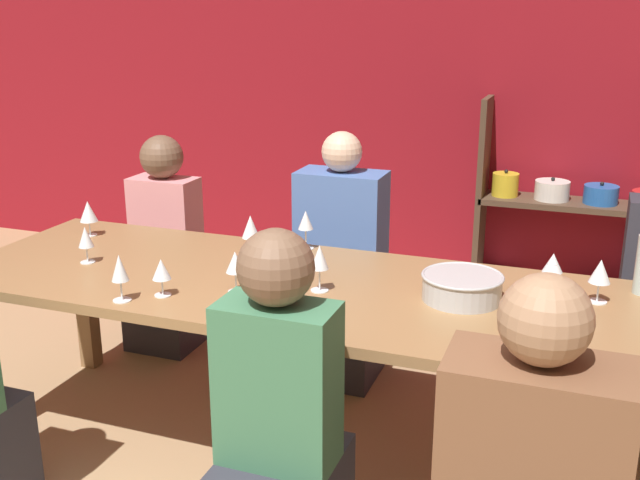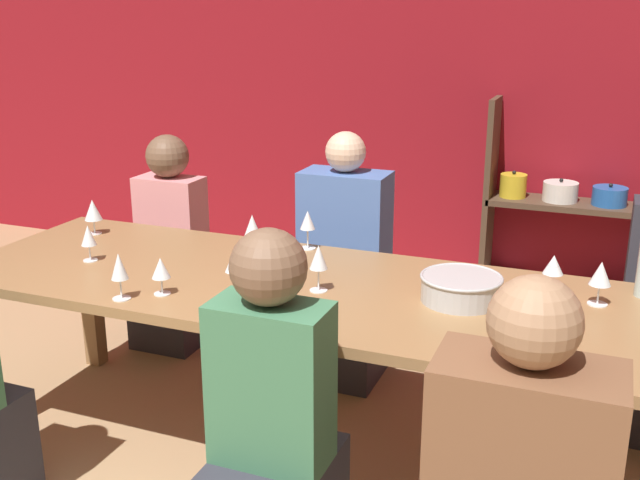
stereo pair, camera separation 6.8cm
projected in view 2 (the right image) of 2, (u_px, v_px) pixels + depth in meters
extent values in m
cube|color=maroon|center=(433.00, 79.00, 4.80)|extent=(8.80, 0.06, 2.70)
cube|color=#4C3828|center=(489.00, 200.00, 4.68)|extent=(0.04, 0.30, 1.27)
cube|color=#4C3828|center=(573.00, 305.00, 4.66)|extent=(1.12, 0.30, 0.04)
cylinder|color=silver|center=(505.00, 284.00, 4.79)|extent=(0.23, 0.23, 0.12)
sphere|color=black|center=(506.00, 274.00, 4.77)|extent=(0.02, 0.02, 0.02)
cylinder|color=black|center=(598.00, 296.00, 4.59)|extent=(0.16, 0.16, 0.11)
sphere|color=black|center=(599.00, 286.00, 4.57)|extent=(0.02, 0.02, 0.02)
cube|color=#4C3828|center=(583.00, 206.00, 4.47)|extent=(1.12, 0.30, 0.04)
cylinder|color=gold|center=(513.00, 186.00, 4.60)|extent=(0.16, 0.16, 0.14)
sphere|color=black|center=(514.00, 172.00, 4.57)|extent=(0.02, 0.02, 0.02)
cylinder|color=silver|center=(560.00, 192.00, 4.50)|extent=(0.21, 0.21, 0.11)
sphere|color=black|center=(561.00, 180.00, 4.48)|extent=(0.02, 0.02, 0.02)
cylinder|color=#235BAD|center=(610.00, 196.00, 4.40)|extent=(0.20, 0.20, 0.11)
sphere|color=black|center=(611.00, 185.00, 4.38)|extent=(0.02, 0.02, 0.02)
cube|color=olive|center=(310.00, 289.00, 2.88)|extent=(2.92, 0.96, 0.04)
cube|color=olive|center=(91.00, 298.00, 3.83)|extent=(0.08, 0.08, 0.73)
cylinder|color=#B7BABC|center=(461.00, 289.00, 2.70)|extent=(0.29, 0.29, 0.09)
torus|color=#B7BABC|center=(462.00, 277.00, 2.68)|extent=(0.30, 0.30, 0.01)
cylinder|color=white|center=(308.00, 248.00, 3.30)|extent=(0.07, 0.07, 0.00)
cylinder|color=white|center=(308.00, 238.00, 3.29)|extent=(0.01, 0.01, 0.09)
cone|color=white|center=(308.00, 220.00, 3.27)|extent=(0.07, 0.07, 0.08)
cylinder|color=beige|center=(308.00, 224.00, 3.27)|extent=(0.04, 0.04, 0.03)
cylinder|color=white|center=(551.00, 292.00, 2.79)|extent=(0.06, 0.06, 0.00)
cylinder|color=white|center=(552.00, 283.00, 2.77)|extent=(0.01, 0.01, 0.07)
cone|color=white|center=(554.00, 264.00, 2.75)|extent=(0.08, 0.08, 0.07)
cylinder|color=maroon|center=(553.00, 269.00, 2.76)|extent=(0.04, 0.04, 0.03)
cylinder|color=white|center=(91.00, 260.00, 3.14)|extent=(0.06, 0.06, 0.00)
cylinder|color=white|center=(90.00, 252.00, 3.13)|extent=(0.01, 0.01, 0.07)
cone|color=white|center=(88.00, 235.00, 3.11)|extent=(0.06, 0.06, 0.09)
cylinder|color=white|center=(122.00, 298.00, 2.73)|extent=(0.07, 0.07, 0.00)
cylinder|color=white|center=(121.00, 288.00, 2.72)|extent=(0.01, 0.01, 0.07)
cone|color=white|center=(119.00, 266.00, 2.69)|extent=(0.06, 0.06, 0.10)
cylinder|color=maroon|center=(120.00, 273.00, 2.70)|extent=(0.03, 0.03, 0.04)
cylinder|color=white|center=(319.00, 290.00, 2.81)|extent=(0.07, 0.07, 0.00)
cylinder|color=white|center=(319.00, 279.00, 2.79)|extent=(0.01, 0.01, 0.08)
cone|color=white|center=(319.00, 257.00, 2.77)|extent=(0.07, 0.07, 0.09)
cylinder|color=white|center=(162.00, 294.00, 2.77)|extent=(0.06, 0.06, 0.00)
cylinder|color=white|center=(162.00, 285.00, 2.76)|extent=(0.01, 0.01, 0.06)
cone|color=white|center=(161.00, 268.00, 2.74)|extent=(0.07, 0.07, 0.08)
cylinder|color=white|center=(253.00, 252.00, 3.25)|extent=(0.06, 0.06, 0.00)
cylinder|color=white|center=(253.00, 245.00, 3.24)|extent=(0.01, 0.01, 0.07)
cone|color=white|center=(252.00, 226.00, 3.21)|extent=(0.08, 0.08, 0.10)
cylinder|color=beige|center=(252.00, 232.00, 3.22)|extent=(0.04, 0.04, 0.04)
cylinder|color=white|center=(95.00, 233.00, 3.52)|extent=(0.06, 0.06, 0.00)
cylinder|color=white|center=(94.00, 226.00, 3.51)|extent=(0.01, 0.01, 0.06)
cone|color=white|center=(93.00, 210.00, 3.49)|extent=(0.08, 0.08, 0.10)
cylinder|color=maroon|center=(93.00, 215.00, 3.50)|extent=(0.05, 0.05, 0.04)
cylinder|color=white|center=(235.00, 291.00, 2.80)|extent=(0.06, 0.06, 0.00)
cylinder|color=white|center=(235.00, 281.00, 2.79)|extent=(0.01, 0.01, 0.07)
cone|color=white|center=(234.00, 261.00, 2.77)|extent=(0.07, 0.07, 0.08)
cylinder|color=white|center=(597.00, 304.00, 2.68)|extent=(0.07, 0.07, 0.00)
cylinder|color=white|center=(598.00, 294.00, 2.67)|extent=(0.01, 0.01, 0.07)
cone|color=white|center=(601.00, 273.00, 2.64)|extent=(0.08, 0.08, 0.09)
cylinder|color=beige|center=(600.00, 279.00, 2.65)|extent=(0.04, 0.04, 0.03)
cube|color=#1E2338|center=(288.00, 273.00, 2.98)|extent=(0.11, 0.16, 0.01)
cube|color=brown|center=(522.00, 458.00, 1.84)|extent=(0.45, 0.25, 0.50)
sphere|color=#9E7556|center=(535.00, 322.00, 1.73)|extent=(0.22, 0.22, 0.22)
cube|color=#2D2D38|center=(344.00, 326.00, 3.81)|extent=(0.43, 0.53, 0.47)
cube|color=#4C70B7|center=(345.00, 228.00, 3.66)|extent=(0.43, 0.23, 0.56)
sphere|color=beige|center=(346.00, 152.00, 3.55)|extent=(0.19, 0.19, 0.19)
cube|color=#2D2D38|center=(176.00, 301.00, 4.16)|extent=(0.35, 0.44, 0.45)
cube|color=pink|center=(171.00, 221.00, 4.02)|extent=(0.35, 0.19, 0.48)
sphere|color=brown|center=(167.00, 156.00, 3.92)|extent=(0.23, 0.23, 0.23)
cube|color=#3D7551|center=(271.00, 384.00, 2.17)|extent=(0.34, 0.19, 0.50)
sphere|color=brown|center=(268.00, 267.00, 2.06)|extent=(0.22, 0.22, 0.22)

